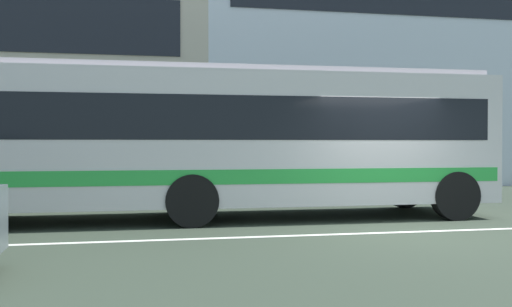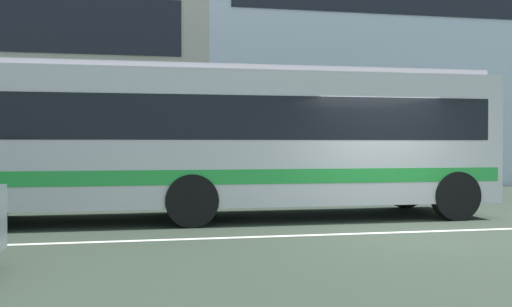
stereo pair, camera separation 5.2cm
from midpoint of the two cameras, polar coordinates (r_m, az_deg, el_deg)
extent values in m
plane|color=#2F392D|center=(10.80, 14.83, -7.42)|extent=(160.00, 160.00, 0.00)
cube|color=silver|center=(10.80, 14.83, -7.40)|extent=(60.00, 0.16, 0.01)
cube|color=silver|center=(27.73, 13.70, 10.98)|extent=(18.41, 10.69, 12.81)
cube|color=silver|center=(12.26, -3.34, 1.42)|extent=(11.40, 2.68, 2.64)
cube|color=black|center=(12.27, -3.34, 3.27)|extent=(10.72, 2.69, 0.84)
cube|color=green|center=(12.28, -3.34, -1.97)|extent=(11.18, 2.70, 0.28)
cube|color=silver|center=(12.35, -3.35, 7.83)|extent=(10.94, 2.26, 0.12)
cube|color=black|center=(14.19, 20.15, 2.90)|extent=(0.05, 2.17, 0.93)
cylinder|color=black|center=(14.80, 14.37, -3.22)|extent=(1.00, 0.29, 1.00)
cylinder|color=black|center=(12.69, 18.97, -3.93)|extent=(1.00, 0.29, 1.00)
cylinder|color=black|center=(13.42, -6.99, -3.62)|extent=(1.00, 0.29, 1.00)
cylinder|color=black|center=(11.05, -6.15, -4.60)|extent=(1.00, 0.29, 1.00)
camera|label=1|loc=(0.03, -89.88, 0.00)|focal=41.05mm
camera|label=2|loc=(0.03, 90.12, 0.00)|focal=41.05mm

